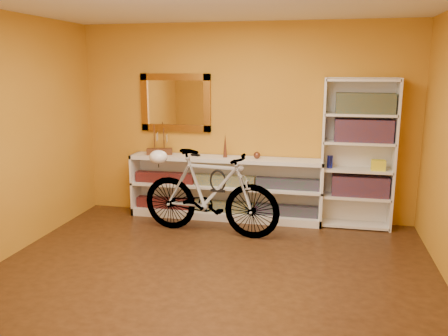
% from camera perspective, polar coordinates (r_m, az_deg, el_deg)
% --- Properties ---
extents(floor, '(4.50, 4.00, 0.01)m').
position_cam_1_polar(floor, '(4.65, -1.87, -13.41)').
color(floor, '#311C0D').
rests_on(floor, ground).
extents(back_wall, '(4.50, 0.01, 2.60)m').
position_cam_1_polar(back_wall, '(6.20, 2.56, 5.68)').
color(back_wall, '#BA791B').
rests_on(back_wall, ground).
extents(gilt_mirror, '(0.98, 0.06, 0.78)m').
position_cam_1_polar(gilt_mirror, '(6.36, -6.03, 8.06)').
color(gilt_mirror, brown).
rests_on(gilt_mirror, back_wall).
extents(wall_socket, '(0.09, 0.02, 0.09)m').
position_cam_1_polar(wall_socket, '(6.30, 10.55, -4.16)').
color(wall_socket, silver).
rests_on(wall_socket, back_wall).
extents(console_unit, '(2.60, 0.35, 0.85)m').
position_cam_1_polar(console_unit, '(6.22, 0.10, -2.50)').
color(console_unit, silver).
rests_on(console_unit, floor).
extents(cd_row_lower, '(2.50, 0.13, 0.14)m').
position_cam_1_polar(cd_row_lower, '(6.27, 0.07, -4.80)').
color(cd_row_lower, black).
rests_on(cd_row_lower, console_unit).
extents(cd_row_upper, '(2.50, 0.13, 0.14)m').
position_cam_1_polar(cd_row_upper, '(6.17, 0.07, -1.56)').
color(cd_row_upper, navy).
rests_on(cd_row_upper, console_unit).
extents(model_ship, '(0.37, 0.22, 0.41)m').
position_cam_1_polar(model_ship, '(6.34, -8.04, 3.48)').
color(model_ship, '#442313').
rests_on(model_ship, console_unit).
extents(toy_car, '(0.00, 0.01, 0.00)m').
position_cam_1_polar(toy_car, '(6.22, -3.55, 1.50)').
color(toy_car, black).
rests_on(toy_car, console_unit).
extents(bronze_ornament, '(0.06, 0.06, 0.33)m').
position_cam_1_polar(bronze_ornament, '(6.09, 0.14, 2.85)').
color(bronze_ornament, brown).
rests_on(bronze_ornament, console_unit).
extents(decorative_orb, '(0.09, 0.09, 0.09)m').
position_cam_1_polar(decorative_orb, '(6.04, 4.11, 1.60)').
color(decorative_orb, brown).
rests_on(decorative_orb, console_unit).
extents(bookcase, '(0.90, 0.30, 1.90)m').
position_cam_1_polar(bookcase, '(6.02, 16.26, 1.63)').
color(bookcase, silver).
rests_on(bookcase, floor).
extents(book_row_a, '(0.70, 0.22, 0.26)m').
position_cam_1_polar(book_row_a, '(6.10, 16.50, -2.13)').
color(book_row_a, maroon).
rests_on(book_row_a, bookcase).
extents(book_row_b, '(0.70, 0.22, 0.28)m').
position_cam_1_polar(book_row_b, '(5.97, 16.92, 4.48)').
color(book_row_b, maroon).
rests_on(book_row_b, bookcase).
extents(book_row_c, '(0.70, 0.22, 0.25)m').
position_cam_1_polar(book_row_c, '(5.94, 17.12, 7.68)').
color(book_row_c, '#16454F').
rests_on(book_row_c, bookcase).
extents(travel_mug, '(0.07, 0.07, 0.16)m').
position_cam_1_polar(travel_mug, '(6.00, 12.99, 0.76)').
color(travel_mug, '#161E9A').
rests_on(travel_mug, bookcase).
extents(red_tin, '(0.18, 0.18, 0.19)m').
position_cam_1_polar(red_tin, '(5.96, 14.66, 7.52)').
color(red_tin, maroon).
rests_on(red_tin, bookcase).
extents(yellow_bag, '(0.17, 0.11, 0.13)m').
position_cam_1_polar(yellow_bag, '(6.02, 18.59, 0.32)').
color(yellow_bag, yellow).
rests_on(yellow_bag, bookcase).
extents(bicycle, '(0.67, 1.83, 1.05)m').
position_cam_1_polar(bicycle, '(5.61, -1.78, -3.06)').
color(bicycle, silver).
rests_on(bicycle, floor).
extents(helmet, '(0.23, 0.22, 0.17)m').
position_cam_1_polar(helmet, '(5.80, -8.14, 1.37)').
color(helmet, white).
rests_on(helmet, bicycle).
extents(u_lock, '(0.20, 0.02, 0.20)m').
position_cam_1_polar(u_lock, '(5.54, -0.77, -1.58)').
color(u_lock, black).
rests_on(u_lock, bicycle).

